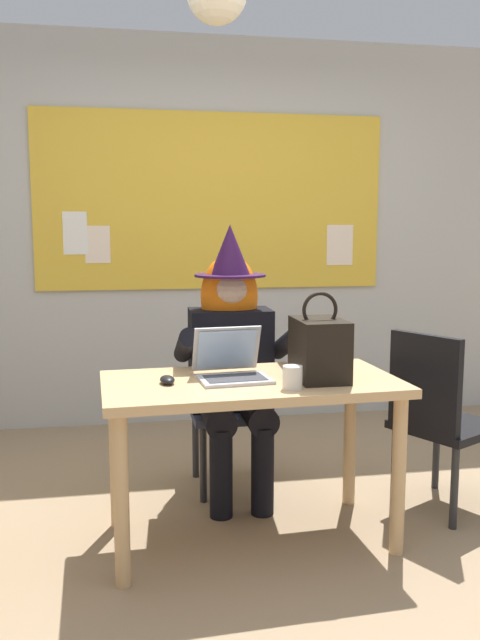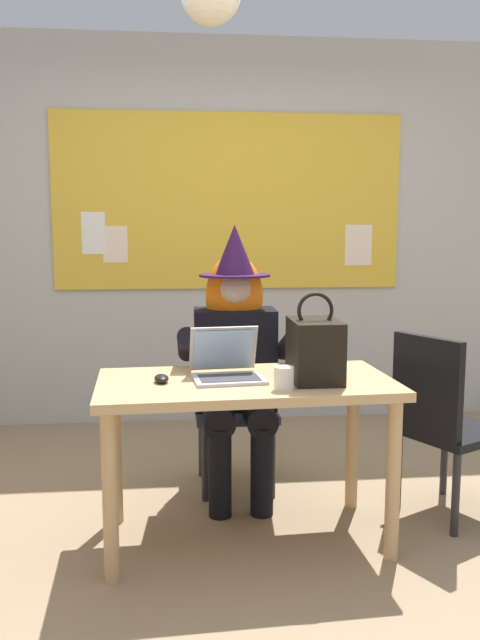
% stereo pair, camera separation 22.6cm
% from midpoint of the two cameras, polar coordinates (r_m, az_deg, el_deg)
% --- Properties ---
extents(ground_plane, '(24.00, 24.00, 0.00)m').
position_cam_midpoint_polar(ground_plane, '(2.97, 0.85, -19.40)').
color(ground_plane, '#937A5B').
extents(wall_back_bulletin, '(5.25, 2.08, 2.66)m').
position_cam_midpoint_polar(wall_back_bulletin, '(4.61, -3.92, 7.72)').
color(wall_back_bulletin, '#B2B2AD').
rests_on(wall_back_bulletin, ground).
extents(desk_main, '(1.29, 0.70, 0.72)m').
position_cam_midpoint_polar(desk_main, '(2.83, -1.34, -7.29)').
color(desk_main, tan).
rests_on(desk_main, ground).
extents(chair_at_desk, '(0.42, 0.42, 0.88)m').
position_cam_midpoint_polar(chair_at_desk, '(3.52, -2.87, -6.43)').
color(chair_at_desk, '#2D3347').
rests_on(chair_at_desk, ground).
extents(person_costumed, '(0.60, 0.65, 1.39)m').
position_cam_midpoint_polar(person_costumed, '(3.34, -2.65, -2.32)').
color(person_costumed, black).
rests_on(person_costumed, ground).
extents(laptop, '(0.32, 0.32, 0.22)m').
position_cam_midpoint_polar(laptop, '(2.82, -3.05, -4.15)').
color(laptop, '#B7B7BC').
rests_on(laptop, desk_main).
extents(computer_mouse, '(0.07, 0.11, 0.03)m').
position_cam_midpoint_polar(computer_mouse, '(2.75, -8.72, -5.20)').
color(computer_mouse, black).
rests_on(computer_mouse, desk_main).
extents(handbag, '(0.20, 0.30, 0.38)m').
position_cam_midpoint_polar(handbag, '(2.79, 4.65, -2.49)').
color(handbag, black).
rests_on(handbag, desk_main).
extents(coffee_mug, '(0.08, 0.08, 0.09)m').
position_cam_midpoint_polar(coffee_mug, '(2.63, 2.15, -5.06)').
color(coffee_mug, silver).
rests_on(coffee_mug, desk_main).
extents(chair_extra_corner, '(0.57, 0.57, 0.88)m').
position_cam_midpoint_polar(chair_extra_corner, '(3.25, 14.94, -7.90)').
color(chair_extra_corner, black).
rests_on(chair_extra_corner, ground).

